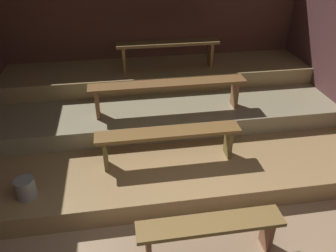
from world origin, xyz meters
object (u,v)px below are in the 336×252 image
bench_lower_center (168,137)px  pail_lower (26,188)px  bench_upper_center (168,47)px  bench_floor_center (210,229)px  bench_middle_center (168,87)px

bench_lower_center → pail_lower: bench_lower_center is taller
bench_lower_center → bench_upper_center: bench_upper_center is taller
bench_floor_center → bench_middle_center: bench_middle_center is taller
bench_floor_center → pail_lower: bearing=155.2°
bench_middle_center → pail_lower: bench_middle_center is taller
bench_middle_center → pail_lower: size_ratio=9.41×
bench_upper_center → pail_lower: (-2.10, -2.41, -0.83)m
bench_lower_center → bench_middle_center: (0.14, 0.91, 0.30)m
bench_middle_center → bench_upper_center: size_ratio=1.33×
bench_floor_center → bench_upper_center: 3.45m
bench_lower_center → bench_upper_center: (0.31, 1.98, 0.57)m
pail_lower → bench_floor_center: bearing=-24.8°
bench_lower_center → bench_middle_center: bearing=81.3°
bench_middle_center → bench_lower_center: bearing=-98.7°
bench_floor_center → bench_middle_center: bearing=92.0°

